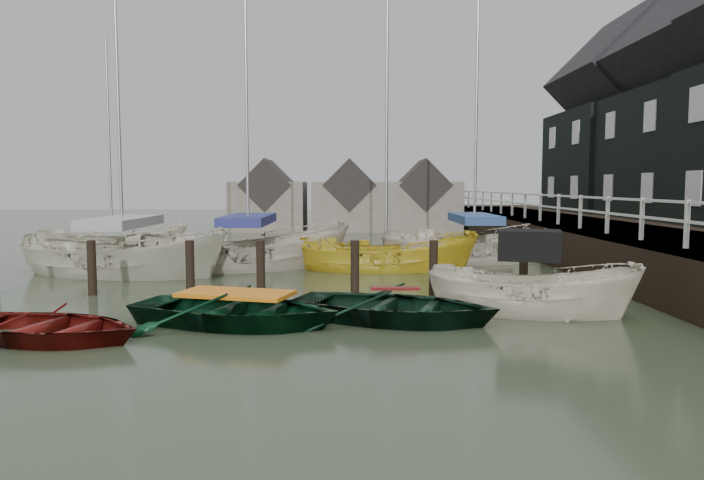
{
  "coord_description": "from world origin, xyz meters",
  "views": [
    {
      "loc": [
        1.11,
        -12.83,
        2.8
      ],
      "look_at": [
        1.13,
        3.13,
        1.4
      ],
      "focal_mm": 32.0,
      "sensor_mm": 36.0,
      "label": 1
    }
  ],
  "objects_px": {
    "rowboat_green": "(236,325)",
    "sailboat_e": "(113,253)",
    "sailboat_c": "(386,269)",
    "motorboat": "(531,310)",
    "sailboat_d": "(474,260)",
    "sailboat_b": "(249,266)",
    "rowboat_dkgreen": "(394,321)",
    "sailboat_a": "(124,272)",
    "rowboat_red": "(47,340)"
  },
  "relations": [
    {
      "from": "rowboat_dkgreen",
      "to": "sailboat_d",
      "type": "distance_m",
      "value": 10.76
    },
    {
      "from": "rowboat_dkgreen",
      "to": "sailboat_b",
      "type": "bearing_deg",
      "value": 47.48
    },
    {
      "from": "rowboat_dkgreen",
      "to": "sailboat_a",
      "type": "height_order",
      "value": "sailboat_a"
    },
    {
      "from": "motorboat",
      "to": "sailboat_d",
      "type": "distance_m",
      "value": 9.44
    },
    {
      "from": "rowboat_dkgreen",
      "to": "sailboat_b",
      "type": "distance_m",
      "value": 9.38
    },
    {
      "from": "sailboat_a",
      "to": "sailboat_b",
      "type": "height_order",
      "value": "sailboat_a"
    },
    {
      "from": "sailboat_c",
      "to": "sailboat_e",
      "type": "height_order",
      "value": "sailboat_c"
    },
    {
      "from": "rowboat_green",
      "to": "motorboat",
      "type": "distance_m",
      "value": 6.3
    },
    {
      "from": "rowboat_dkgreen",
      "to": "motorboat",
      "type": "distance_m",
      "value": 3.1
    },
    {
      "from": "sailboat_c",
      "to": "sailboat_a",
      "type": "bearing_deg",
      "value": 101.19
    },
    {
      "from": "rowboat_dkgreen",
      "to": "sailboat_e",
      "type": "xyz_separation_m",
      "value": [
        -10.5,
        12.35,
        0.06
      ]
    },
    {
      "from": "rowboat_red",
      "to": "sailboat_b",
      "type": "relative_size",
      "value": 0.32
    },
    {
      "from": "rowboat_dkgreen",
      "to": "sailboat_a",
      "type": "distance_m",
      "value": 10.55
    },
    {
      "from": "rowboat_dkgreen",
      "to": "sailboat_c",
      "type": "xyz_separation_m",
      "value": [
        0.27,
        8.0,
        0.01
      ]
    },
    {
      "from": "rowboat_green",
      "to": "sailboat_e",
      "type": "xyz_separation_m",
      "value": [
        -7.3,
        12.69,
        0.06
      ]
    },
    {
      "from": "motorboat",
      "to": "sailboat_a",
      "type": "height_order",
      "value": "sailboat_a"
    },
    {
      "from": "sailboat_c",
      "to": "sailboat_e",
      "type": "bearing_deg",
      "value": 71.09
    },
    {
      "from": "sailboat_d",
      "to": "rowboat_green",
      "type": "bearing_deg",
      "value": 139.85
    },
    {
      "from": "rowboat_dkgreen",
      "to": "sailboat_c",
      "type": "distance_m",
      "value": 8.0
    },
    {
      "from": "rowboat_dkgreen",
      "to": "motorboat",
      "type": "relative_size",
      "value": 0.89
    },
    {
      "from": "sailboat_d",
      "to": "motorboat",
      "type": "bearing_deg",
      "value": 169.25
    },
    {
      "from": "sailboat_e",
      "to": "rowboat_dkgreen",
      "type": "bearing_deg",
      "value": -147.88
    },
    {
      "from": "sailboat_c",
      "to": "sailboat_e",
      "type": "distance_m",
      "value": 11.61
    },
    {
      "from": "rowboat_green",
      "to": "sailboat_c",
      "type": "bearing_deg",
      "value": -6.83
    },
    {
      "from": "rowboat_red",
      "to": "sailboat_b",
      "type": "bearing_deg",
      "value": 3.52
    },
    {
      "from": "rowboat_green",
      "to": "rowboat_dkgreen",
      "type": "distance_m",
      "value": 3.22
    },
    {
      "from": "sailboat_b",
      "to": "sailboat_c",
      "type": "relative_size",
      "value": 1.1
    },
    {
      "from": "rowboat_red",
      "to": "sailboat_d",
      "type": "height_order",
      "value": "sailboat_d"
    },
    {
      "from": "motorboat",
      "to": "rowboat_dkgreen",
      "type": "bearing_deg",
      "value": 120.05
    },
    {
      "from": "rowboat_green",
      "to": "sailboat_a",
      "type": "height_order",
      "value": "sailboat_a"
    },
    {
      "from": "motorboat",
      "to": "sailboat_d",
      "type": "relative_size",
      "value": 0.4
    },
    {
      "from": "rowboat_green",
      "to": "sailboat_c",
      "type": "height_order",
      "value": "sailboat_c"
    },
    {
      "from": "rowboat_red",
      "to": "sailboat_d",
      "type": "relative_size",
      "value": 0.3
    },
    {
      "from": "rowboat_green",
      "to": "rowboat_dkgreen",
      "type": "relative_size",
      "value": 1.0
    },
    {
      "from": "rowboat_dkgreen",
      "to": "sailboat_a",
      "type": "bearing_deg",
      "value": 69.57
    },
    {
      "from": "sailboat_b",
      "to": "sailboat_e",
      "type": "xyz_separation_m",
      "value": [
        -6.14,
        4.04,
        0.0
      ]
    },
    {
      "from": "motorboat",
      "to": "rowboat_green",
      "type": "bearing_deg",
      "value": 116.39
    },
    {
      "from": "sailboat_b",
      "to": "motorboat",
      "type": "bearing_deg",
      "value": -155.76
    },
    {
      "from": "rowboat_red",
      "to": "sailboat_d",
      "type": "distance_m",
      "value": 15.41
    },
    {
      "from": "rowboat_green",
      "to": "sailboat_a",
      "type": "distance_m",
      "value": 8.65
    },
    {
      "from": "sailboat_b",
      "to": "sailboat_e",
      "type": "height_order",
      "value": "sailboat_b"
    },
    {
      "from": "rowboat_green",
      "to": "sailboat_d",
      "type": "distance_m",
      "value": 12.49
    },
    {
      "from": "sailboat_c",
      "to": "sailboat_d",
      "type": "distance_m",
      "value": 3.97
    },
    {
      "from": "rowboat_dkgreen",
      "to": "sailboat_b",
      "type": "relative_size",
      "value": 0.37
    },
    {
      "from": "motorboat",
      "to": "sailboat_c",
      "type": "bearing_deg",
      "value": 37.44
    },
    {
      "from": "sailboat_b",
      "to": "sailboat_e",
      "type": "relative_size",
      "value": 1.21
    },
    {
      "from": "motorboat",
      "to": "sailboat_d",
      "type": "bearing_deg",
      "value": 13.16
    },
    {
      "from": "rowboat_green",
      "to": "rowboat_dkgreen",
      "type": "height_order",
      "value": "rowboat_green"
    },
    {
      "from": "sailboat_a",
      "to": "rowboat_dkgreen",
      "type": "bearing_deg",
      "value": -114.97
    },
    {
      "from": "sailboat_a",
      "to": "sailboat_e",
      "type": "bearing_deg",
      "value": 39.05
    }
  ]
}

